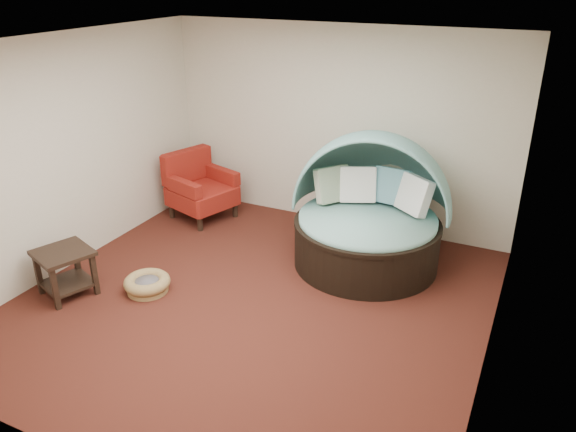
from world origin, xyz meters
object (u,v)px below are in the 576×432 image
at_px(pet_basket, 147,284).
at_px(red_armchair, 199,188).
at_px(canopy_daybed, 370,205).
at_px(side_table, 65,266).

bearing_deg(pet_basket, red_armchair, 107.27).
height_order(pet_basket, red_armchair, red_armchair).
xyz_separation_m(canopy_daybed, side_table, (-2.84, -2.26, -0.42)).
bearing_deg(red_armchair, side_table, -75.45).
height_order(canopy_daybed, red_armchair, canopy_daybed).
bearing_deg(side_table, red_armchair, 86.90).
distance_m(canopy_daybed, side_table, 3.65).
distance_m(pet_basket, red_armchair, 2.21).
bearing_deg(red_armchair, pet_basket, -55.09).
bearing_deg(canopy_daybed, pet_basket, -147.27).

